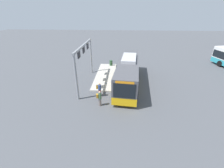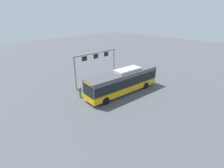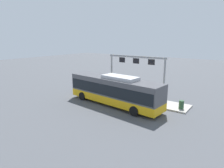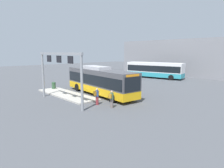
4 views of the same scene
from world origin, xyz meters
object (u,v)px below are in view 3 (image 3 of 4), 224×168
bus_main (114,89)px  person_waiting_near (106,87)px  person_boarding (95,86)px  trash_bin (181,105)px

bus_main → person_waiting_near: size_ratio=7.14×
person_boarding → trash_bin: (-12.18, 0.25, -0.28)m
bus_main → trash_bin: bus_main is taller
bus_main → person_waiting_near: bearing=-37.4°
person_boarding → trash_bin: 12.18m
bus_main → trash_bin: (-6.77, -2.74, -1.20)m
person_boarding → trash_bin: person_boarding is taller
person_boarding → trash_bin: size_ratio=1.86×
trash_bin → person_boarding: bearing=-1.2°
bus_main → trash_bin: bearing=-152.7°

